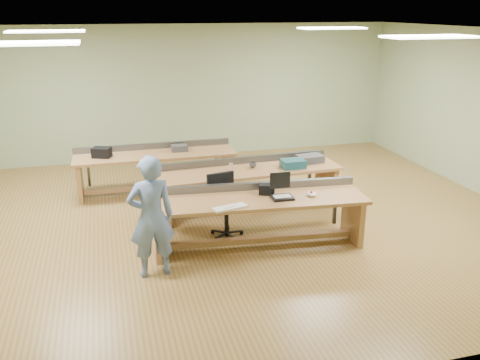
# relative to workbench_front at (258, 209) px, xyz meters

# --- Properties ---
(floor) EXTENTS (10.00, 10.00, 0.00)m
(floor) POSITION_rel_workbench_front_xyz_m (-0.33, 1.01, -0.56)
(floor) COLOR olive
(floor) RESTS_ON ground
(ceiling) EXTENTS (10.00, 10.00, 0.00)m
(ceiling) POSITION_rel_workbench_front_xyz_m (-0.33, 1.01, 2.44)
(ceiling) COLOR silver
(ceiling) RESTS_ON wall_back
(wall_back) EXTENTS (10.00, 0.04, 3.00)m
(wall_back) POSITION_rel_workbench_front_xyz_m (-0.33, 5.01, 0.94)
(wall_back) COLOR #91A57D
(wall_back) RESTS_ON floor
(wall_front) EXTENTS (10.00, 0.04, 3.00)m
(wall_front) POSITION_rel_workbench_front_xyz_m (-0.33, -2.99, 0.94)
(wall_front) COLOR #91A57D
(wall_front) RESTS_ON floor
(fluor_panels) EXTENTS (6.20, 3.50, 0.03)m
(fluor_panels) POSITION_rel_workbench_front_xyz_m (-0.33, 1.01, 2.41)
(fluor_panels) COLOR white
(fluor_panels) RESTS_ON ceiling
(workbench_front) EXTENTS (3.16, 1.11, 0.86)m
(workbench_front) POSITION_rel_workbench_front_xyz_m (0.00, 0.00, 0.00)
(workbench_front) COLOR #AD7949
(workbench_front) RESTS_ON floor
(workbench_mid) EXTENTS (3.16, 0.99, 0.86)m
(workbench_mid) POSITION_rel_workbench_front_xyz_m (0.25, 1.35, 0.00)
(workbench_mid) COLOR #AD7949
(workbench_mid) RESTS_ON floor
(workbench_back) EXTENTS (2.98, 0.80, 0.86)m
(workbench_back) POSITION_rel_workbench_front_xyz_m (-1.18, 2.73, -0.00)
(workbench_back) COLOR #AD7949
(workbench_back) RESTS_ON floor
(person) EXTENTS (0.63, 0.45, 1.63)m
(person) POSITION_rel_workbench_front_xyz_m (-1.57, -0.49, 0.25)
(person) COLOR #697EAB
(person) RESTS_ON floor
(laptop_base) EXTENTS (0.31, 0.25, 0.03)m
(laptop_base) POSITION_rel_workbench_front_xyz_m (0.32, -0.14, 0.20)
(laptop_base) COLOR black
(laptop_base) RESTS_ON workbench_front
(laptop_screen) EXTENTS (0.30, 0.02, 0.24)m
(laptop_screen) POSITION_rel_workbench_front_xyz_m (0.32, -0.03, 0.43)
(laptop_screen) COLOR black
(laptop_screen) RESTS_ON laptop_base
(keyboard) EXTENTS (0.50, 0.26, 0.03)m
(keyboard) POSITION_rel_workbench_front_xyz_m (-0.50, -0.31, 0.20)
(keyboard) COLOR silver
(keyboard) RESTS_ON workbench_front
(trackball_mouse) EXTENTS (0.18, 0.19, 0.07)m
(trackball_mouse) POSITION_rel_workbench_front_xyz_m (0.76, -0.16, 0.22)
(trackball_mouse) COLOR white
(trackball_mouse) RESTS_ON workbench_front
(camera_bag) EXTENTS (0.26, 0.22, 0.15)m
(camera_bag) POSITION_rel_workbench_front_xyz_m (0.16, 0.09, 0.26)
(camera_bag) COLOR black
(camera_bag) RESTS_ON workbench_front
(task_chair) EXTENTS (0.60, 0.60, 0.96)m
(task_chair) POSITION_rel_workbench_front_xyz_m (-0.38, 0.46, -0.21)
(task_chair) COLOR black
(task_chair) RESTS_ON floor
(parts_bin_teal) EXTENTS (0.40, 0.30, 0.14)m
(parts_bin_teal) POSITION_rel_workbench_front_xyz_m (0.99, 1.22, 0.26)
(parts_bin_teal) COLOR #154147
(parts_bin_teal) RESTS_ON workbench_mid
(parts_bin_grey) EXTENTS (0.46, 0.31, 0.12)m
(parts_bin_grey) POSITION_rel_workbench_front_xyz_m (1.40, 1.45, 0.25)
(parts_bin_grey) COLOR #38383B
(parts_bin_grey) RESTS_ON workbench_mid
(mug) EXTENTS (0.15, 0.15, 0.10)m
(mug) POSITION_rel_workbench_front_xyz_m (0.33, 1.38, 0.24)
(mug) COLOR #38383B
(mug) RESTS_ON workbench_mid
(drinks_can) EXTENTS (0.08, 0.08, 0.13)m
(drinks_can) POSITION_rel_workbench_front_xyz_m (-0.07, 1.32, 0.25)
(drinks_can) COLOR white
(drinks_can) RESTS_ON workbench_mid
(storage_box_back) EXTENTS (0.38, 0.33, 0.18)m
(storage_box_back) POSITION_rel_workbench_front_xyz_m (-2.14, 2.71, 0.28)
(storage_box_back) COLOR black
(storage_box_back) RESTS_ON workbench_back
(tray_back) EXTENTS (0.29, 0.21, 0.12)m
(tray_back) POSITION_rel_workbench_front_xyz_m (-0.72, 2.76, 0.25)
(tray_back) COLOR #38383B
(tray_back) RESTS_ON workbench_back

